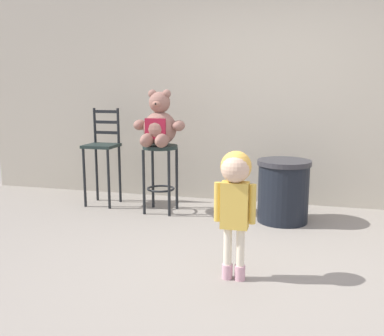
% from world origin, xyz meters
% --- Properties ---
extents(ground_plane, '(24.00, 24.00, 0.00)m').
position_xyz_m(ground_plane, '(0.00, 0.00, 0.00)').
color(ground_plane, gray).
extents(building_wall, '(7.71, 0.30, 3.05)m').
position_xyz_m(building_wall, '(0.00, 2.20, 1.53)').
color(building_wall, '#AEA693').
rests_on(building_wall, ground_plane).
extents(bar_stool_with_teddy, '(0.39, 0.39, 0.77)m').
position_xyz_m(bar_stool_with_teddy, '(-1.15, 1.33, 0.55)').
color(bar_stool_with_teddy, '#1C2826').
rests_on(bar_stool_with_teddy, ground_plane).
extents(teddy_bear, '(0.58, 0.52, 0.61)m').
position_xyz_m(teddy_bear, '(-1.15, 1.30, 0.99)').
color(teddy_bear, '#8C6155').
rests_on(teddy_bear, bar_stool_with_teddy).
extents(child_walking, '(0.30, 0.24, 0.95)m').
position_xyz_m(child_walking, '(-0.07, -0.21, 0.69)').
color(child_walking, '#D29CAB').
rests_on(child_walking, ground_plane).
extents(trash_bin, '(0.56, 0.56, 0.66)m').
position_xyz_m(trash_bin, '(0.21, 1.31, 0.33)').
color(trash_bin, black).
rests_on(trash_bin, ground_plane).
extents(bar_chair_empty, '(0.37, 0.37, 1.16)m').
position_xyz_m(bar_chair_empty, '(-1.93, 1.48, 0.65)').
color(bar_chair_empty, '#1C2826').
rests_on(bar_chair_empty, ground_plane).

